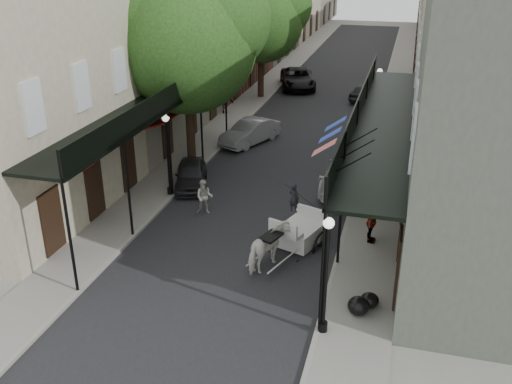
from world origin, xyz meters
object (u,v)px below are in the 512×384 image
Objects in this scene: tree_near at (195,36)px; carriage at (305,215)px; lamppost_right_near at (326,274)px; car_right_far at (366,92)px; pedestrian_walking at (204,197)px; car_left_far at (298,78)px; pedestrian_sidewalk_left at (225,99)px; car_left_mid at (250,132)px; lamppost_left at (168,154)px; car_right_near at (350,173)px; tree_far at (267,15)px; pedestrian_sidewalk_right at (372,222)px; horse at (269,248)px; car_left_near at (191,174)px; lamppost_right_far at (377,99)px.

tree_near is 10.89m from carriage.
lamppost_right_near is at bearing -55.73° from tree_near.
pedestrian_walking is at bearing 91.80° from car_right_far.
tree_near is 1.78× the size of car_left_far.
pedestrian_sidewalk_left is 0.45× the size of car_left_mid.
lamppost_left is 0.69× the size of car_right_near.
tree_far reaches higher than car_right_near.
car_left_mid is 0.75× the size of car_left_far.
car_left_mid is 12.57m from car_right_far.
car_right_far is (-2.10, 21.46, -0.32)m from pedestrian_sidewalk_right.
horse reaches higher than car_left_far.
lamppost_right_far is at bearing 35.91° from car_left_near.
carriage is at bearing 102.83° from pedestrian_sidewalk_right.
horse is (-2.41, -16.82, -1.24)m from lamppost_right_far.
pedestrian_walking is 0.41× the size of car_right_far.
car_left_far is (-0.60, 22.96, -0.00)m from pedestrian_walking.
car_right_near reaches higher than car_right_far.
carriage is 24.70m from car_left_far.
lamppost_right_far is at bearing 90.00° from lamppost_right_near.
pedestrian_sidewalk_right is (9.24, -20.33, -4.89)m from tree_far.
car_right_near is (1.09, 5.45, -0.27)m from carriage.
pedestrian_sidewalk_left is 13.83m from car_right_near.
pedestrian_sidewalk_right is at bearing 110.78° from car_right_far.
tree_near is 10.63m from pedestrian_sidewalk_left.
car_right_near is at bearing 29.10° from pedestrian_walking.
carriage reaches higher than pedestrian_walking.
horse reaches higher than pedestrian_walking.
car_left_near is at bearing 129.55° from lamppost_right_near.
car_left_mid is at bearing 67.32° from tree_near.
tree_near reaches higher than car_right_near.
pedestrian_sidewalk_right is at bearing -13.33° from lamppost_left.
tree_far reaches higher than lamppost_right_near.
tree_near is at bearing -89.81° from tree_far.
lamppost_left reaches higher than car_left_near.
lamppost_left is 1.38× the size of carriage.
horse is 4.24m from pedestrian_sidewalk_right.
lamppost_right_far is 14.57m from carriage.
car_left_near is at bearing -108.51° from car_left_far.
horse is 0.47× the size of car_left_mid.
lamppost_left reaches higher than car_left_mid.
car_right_near is (7.70, 3.00, -1.27)m from lamppost_left.
tree_near is 12.16m from horse.
carriage is 17.68m from pedestrian_sidewalk_left.
car_left_near is at bearing 85.34° from car_right_far.
car_right_near is (7.85, -15.18, -5.06)m from tree_far.
tree_near is 2.36× the size of car_left_mid.
pedestrian_walking is (-6.10, -13.25, -1.30)m from lamppost_right_far.
horse is 8.11m from car_left_near.
pedestrian_sidewalk_right is 0.45× the size of car_right_far.
lamppost_right_near is 0.69× the size of car_right_near.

